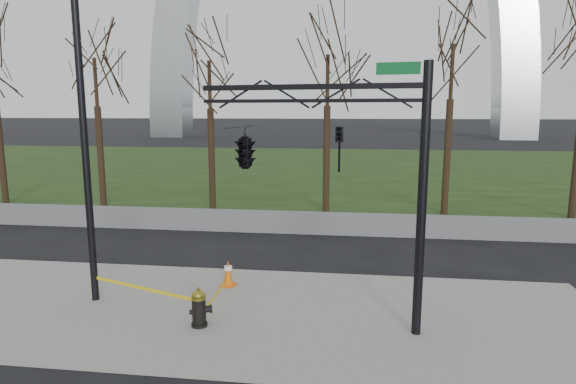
# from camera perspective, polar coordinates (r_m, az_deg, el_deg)

# --- Properties ---
(ground) EXTENTS (500.00, 500.00, 0.00)m
(ground) POSITION_cam_1_polar(r_m,az_deg,el_deg) (12.43, -6.06, -14.10)
(ground) COLOR black
(ground) RESTS_ON ground
(sidewalk) EXTENTS (18.00, 6.00, 0.10)m
(sidewalk) POSITION_cam_1_polar(r_m,az_deg,el_deg) (12.41, -6.07, -13.89)
(sidewalk) COLOR gray
(sidewalk) RESTS_ON ground
(grass_strip) EXTENTS (120.00, 40.00, 0.06)m
(grass_strip) POSITION_cam_1_polar(r_m,az_deg,el_deg) (41.43, 3.56, 2.85)
(grass_strip) COLOR black
(grass_strip) RESTS_ON ground
(guardrail) EXTENTS (60.00, 0.30, 0.90)m
(guardrail) POSITION_cam_1_polar(r_m,az_deg,el_deg) (19.77, -0.72, -3.58)
(guardrail) COLOR #59595B
(guardrail) RESTS_ON ground
(tree_row) EXTENTS (43.54, 4.00, 9.07)m
(tree_row) POSITION_cam_1_polar(r_m,az_deg,el_deg) (23.38, -2.37, 8.59)
(tree_row) COLOR black
(tree_row) RESTS_ON ground
(fire_hydrant) EXTENTS (0.57, 0.39, 0.92)m
(fire_hydrant) POSITION_cam_1_polar(r_m,az_deg,el_deg) (11.51, -10.43, -13.38)
(fire_hydrant) COLOR black
(fire_hydrant) RESTS_ON sidewalk
(traffic_cone) EXTENTS (0.45, 0.45, 0.74)m
(traffic_cone) POSITION_cam_1_polar(r_m,az_deg,el_deg) (13.83, -7.08, -9.51)
(traffic_cone) COLOR #DF5B0B
(traffic_cone) RESTS_ON sidewalk
(street_light) EXTENTS (2.36, 0.70, 8.21)m
(street_light) POSITION_cam_1_polar(r_m,az_deg,el_deg) (12.83, -22.33, 7.61)
(street_light) COLOR black
(street_light) RESTS_ON ground
(traffic_signal_mast) EXTENTS (5.05, 2.54, 6.00)m
(traffic_signal_mast) POSITION_cam_1_polar(r_m,az_deg,el_deg) (10.98, -1.36, 5.22)
(traffic_signal_mast) COLOR black
(traffic_signal_mast) RESTS_ON ground
(caution_tape) EXTENTS (3.21, 2.58, 0.46)m
(caution_tape) POSITION_cam_1_polar(r_m,az_deg,el_deg) (12.56, -13.22, -11.39)
(caution_tape) COLOR #DEB40B
(caution_tape) RESTS_ON ground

